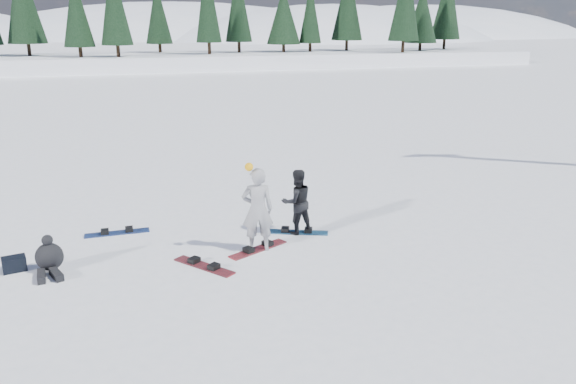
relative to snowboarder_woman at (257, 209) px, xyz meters
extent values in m
plane|color=white|center=(1.14, -1.18, -0.95)|extent=(420.00, 420.00, 0.00)
cube|color=white|center=(1.14, 53.82, -1.95)|extent=(90.00, 14.00, 5.00)
ellipsoid|color=white|center=(21.14, 198.82, -15.58)|extent=(182.00, 140.00, 53.20)
ellipsoid|color=white|center=(111.14, 183.82, -14.81)|extent=(156.00, 120.00, 50.40)
ellipsoid|color=white|center=(61.14, 148.82, -13.33)|extent=(117.00, 90.00, 45.00)
cone|color=black|center=(-10.04, 53.82, 4.30)|extent=(3.20, 3.20, 7.50)
cone|color=black|center=(-5.57, 53.82, 4.30)|extent=(3.20, 3.20, 7.50)
cone|color=black|center=(-1.10, 53.82, 4.30)|extent=(3.20, 3.20, 7.50)
cone|color=black|center=(3.37, 53.82, 4.30)|extent=(3.20, 3.20, 7.50)
cone|color=black|center=(7.84, 53.82, 4.30)|extent=(3.20, 3.20, 7.50)
cone|color=black|center=(12.32, 53.82, 4.30)|extent=(3.20, 3.20, 7.50)
cone|color=black|center=(16.79, 53.82, 4.30)|extent=(3.20, 3.20, 7.50)
cone|color=black|center=(21.26, 53.82, 4.30)|extent=(3.20, 3.20, 7.50)
cone|color=black|center=(25.73, 53.82, 4.30)|extent=(3.20, 3.20, 7.50)
cone|color=black|center=(30.20, 53.82, 4.30)|extent=(3.20, 3.20, 7.50)
cone|color=black|center=(34.67, 53.82, 4.30)|extent=(3.20, 3.20, 7.50)
cone|color=black|center=(39.14, 53.82, 4.30)|extent=(3.20, 3.20, 7.50)
imported|color=#9B9A9F|center=(0.00, 0.00, -0.01)|extent=(0.75, 0.55, 1.89)
sphere|color=#F3A30C|center=(-0.20, -0.12, 1.00)|extent=(0.18, 0.18, 0.18)
imported|color=black|center=(1.15, 0.74, -0.17)|extent=(0.82, 0.67, 1.58)
ellipsoid|color=black|center=(-4.31, 0.21, -0.65)|extent=(0.64, 0.58, 0.58)
sphere|color=black|center=(-4.31, 0.21, -0.29)|extent=(0.22, 0.22, 0.22)
cube|color=black|center=(-4.18, -0.20, -0.88)|extent=(0.32, 0.52, 0.15)
cube|color=black|center=(-4.45, -0.20, -0.88)|extent=(0.19, 0.52, 0.15)
cube|color=black|center=(-5.01, 0.41, -0.80)|extent=(0.50, 0.39, 0.30)
cube|color=maroon|center=(0.00, 0.00, -0.94)|extent=(1.47, 0.93, 0.03)
cube|color=#1B6398|center=(1.15, 0.74, -0.94)|extent=(1.49, 0.84, 0.03)
cube|color=navy|center=(-2.98, 1.99, -0.94)|extent=(1.50, 0.28, 0.03)
cube|color=maroon|center=(-1.30, -0.55, -0.94)|extent=(1.13, 1.36, 0.03)
camera|label=1|loc=(-2.82, -11.26, 3.90)|focal=35.00mm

